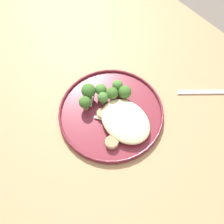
# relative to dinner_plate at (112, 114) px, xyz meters

# --- Properties ---
(ground) EXTENTS (6.00, 6.00, 0.00)m
(ground) POSITION_rel_dinner_plate_xyz_m (0.00, 0.02, -0.75)
(ground) COLOR #665B51
(wooden_dining_table) EXTENTS (1.40, 1.00, 0.74)m
(wooden_dining_table) POSITION_rel_dinner_plate_xyz_m (0.00, 0.02, -0.09)
(wooden_dining_table) COLOR #9E754C
(wooden_dining_table) RESTS_ON ground
(dinner_plate) EXTENTS (0.29, 0.29, 0.02)m
(dinner_plate) POSITION_rel_dinner_plate_xyz_m (0.00, 0.00, 0.00)
(dinner_plate) COLOR maroon
(dinner_plate) RESTS_ON wooden_dining_table
(noodle_bed) EXTENTS (0.15, 0.11, 0.03)m
(noodle_bed) POSITION_rel_dinner_plate_xyz_m (-0.05, -0.01, 0.02)
(noodle_bed) COLOR beige
(noodle_bed) RESTS_ON dinner_plate
(seared_scallop_large_seared) EXTENTS (0.03, 0.03, 0.01)m
(seared_scallop_large_seared) POSITION_rel_dinner_plate_xyz_m (-0.02, -0.03, 0.01)
(seared_scallop_large_seared) COLOR #DBB77A
(seared_scallop_large_seared) RESTS_ON dinner_plate
(seared_scallop_front_small) EXTENTS (0.03, 0.03, 0.02)m
(seared_scallop_front_small) POSITION_rel_dinner_plate_xyz_m (-0.04, -0.01, 0.01)
(seared_scallop_front_small) COLOR #DBB77A
(seared_scallop_front_small) RESTS_ON dinner_plate
(seared_scallop_on_noodles) EXTENTS (0.03, 0.03, 0.02)m
(seared_scallop_on_noodles) POSITION_rel_dinner_plate_xyz_m (-0.07, -0.00, 0.01)
(seared_scallop_on_noodles) COLOR #DBB77A
(seared_scallop_on_noodles) RESTS_ON dinner_plate
(seared_scallop_right_edge) EXTENTS (0.03, 0.03, 0.02)m
(seared_scallop_right_edge) POSITION_rel_dinner_plate_xyz_m (-0.02, 0.02, 0.01)
(seared_scallop_right_edge) COLOR #E5C689
(seared_scallop_right_edge) RESTS_ON dinner_plate
(seared_scallop_rear_pale) EXTENTS (0.03, 0.03, 0.01)m
(seared_scallop_rear_pale) POSITION_rel_dinner_plate_xyz_m (0.01, 0.02, 0.01)
(seared_scallop_rear_pale) COLOR #E5C689
(seared_scallop_rear_pale) RESTS_ON dinner_plate
(seared_scallop_half_hidden) EXTENTS (0.03, 0.03, 0.01)m
(seared_scallop_half_hidden) POSITION_rel_dinner_plate_xyz_m (-0.07, 0.06, 0.01)
(seared_scallop_half_hidden) COLOR #DBB77A
(seared_scallop_half_hidden) RESTS_ON dinner_plate
(seared_scallop_tilted_round) EXTENTS (0.03, 0.03, 0.02)m
(seared_scallop_tilted_round) POSITION_rel_dinner_plate_xyz_m (-0.07, -0.03, 0.01)
(seared_scallop_tilted_round) COLOR #DBB77A
(seared_scallop_tilted_round) RESTS_ON dinner_plate
(broccoli_floret_rear_charred) EXTENTS (0.03, 0.03, 0.05)m
(broccoli_floret_rear_charred) POSITION_rel_dinner_plate_xyz_m (0.06, -0.01, 0.03)
(broccoli_floret_rear_charred) COLOR #89A356
(broccoli_floret_rear_charred) RESTS_ON dinner_plate
(broccoli_floret_beside_noodles) EXTENTS (0.03, 0.03, 0.05)m
(broccoli_floret_beside_noodles) POSITION_rel_dinner_plate_xyz_m (0.04, -0.00, 0.03)
(broccoli_floret_beside_noodles) COLOR #7A994C
(broccoli_floret_beside_noodles) RESTS_ON dinner_plate
(broccoli_floret_split_head) EXTENTS (0.03, 0.03, 0.05)m
(broccoli_floret_split_head) POSITION_rel_dinner_plate_xyz_m (0.03, -0.03, 0.03)
(broccoli_floret_split_head) COLOR #7A994C
(broccoli_floret_split_head) RESTS_ON dinner_plate
(broccoli_floret_small_sprig) EXTENTS (0.04, 0.04, 0.06)m
(broccoli_floret_small_sprig) POSITION_rel_dinner_plate_xyz_m (0.08, 0.02, 0.04)
(broccoli_floret_small_sprig) COLOR #7A994C
(broccoli_floret_small_sprig) RESTS_ON dinner_plate
(broccoli_floret_left_leaning) EXTENTS (0.03, 0.03, 0.05)m
(broccoli_floret_left_leaning) POSITION_rel_dinner_plate_xyz_m (0.06, 0.04, 0.03)
(broccoli_floret_left_leaning) COLOR #89A356
(broccoli_floret_left_leaning) RESTS_ON dinner_plate
(broccoli_floret_front_edge) EXTENTS (0.04, 0.04, 0.05)m
(broccoli_floret_front_edge) POSITION_rel_dinner_plate_xyz_m (0.02, -0.06, 0.03)
(broccoli_floret_front_edge) COLOR #89A356
(broccoli_floret_front_edge) RESTS_ON dinner_plate
(broccoli_floret_right_tilted) EXTENTS (0.03, 0.03, 0.05)m
(broccoli_floret_right_tilted) POSITION_rel_dinner_plate_xyz_m (0.04, -0.06, 0.03)
(broccoli_floret_right_tilted) COLOR #7A994C
(broccoli_floret_right_tilted) RESTS_ON dinner_plate
(onion_sliver_short_strip) EXTENTS (0.04, 0.03, 0.00)m
(onion_sliver_short_strip) POSITION_rel_dinner_plate_xyz_m (0.00, 0.03, 0.01)
(onion_sliver_short_strip) COLOR silver
(onion_sliver_short_strip) RESTS_ON dinner_plate
(onion_sliver_curled_piece) EXTENTS (0.02, 0.05, 0.00)m
(onion_sliver_curled_piece) POSITION_rel_dinner_plate_xyz_m (0.02, 0.01, 0.01)
(onion_sliver_curled_piece) COLOR silver
(onion_sliver_curled_piece) RESTS_ON dinner_plate
(onion_sliver_pale_crescent) EXTENTS (0.03, 0.04, 0.00)m
(onion_sliver_pale_crescent) POSITION_rel_dinner_plate_xyz_m (0.07, 0.01, 0.01)
(onion_sliver_pale_crescent) COLOR silver
(onion_sliver_pale_crescent) RESTS_ON dinner_plate
(dinner_fork) EXTENTS (0.13, 0.15, 0.00)m
(dinner_fork) POSITION_rel_dinner_plate_xyz_m (-0.13, -0.27, -0.01)
(dinner_fork) COLOR silver
(dinner_fork) RESTS_ON wooden_dining_table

